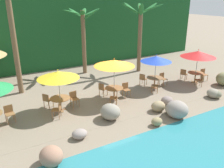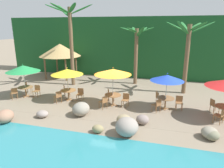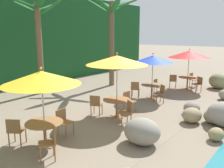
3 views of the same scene
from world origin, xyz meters
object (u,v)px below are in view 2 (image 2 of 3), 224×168
object	(u,v)px
palapa_hut	(60,50)
chair_red_inland	(214,105)
dining_table_green	(25,89)
chair_orange_seaward	(126,99)
chair_green_seaward	(37,90)
dining_table_yellow	(68,92)
chair_blue_left	(157,104)
chair_red_left	(220,115)
chair_green_left	(14,93)
palm_tree_second	(136,46)
umbrella_green	(23,68)
chair_yellow_left	(58,96)
umbrella_blue	(167,78)
chair_blue_seaward	(179,102)
dining_table_blue	(165,100)
palm_tree_third	(188,45)
chair_orange_inland	(110,94)
chair_green_inland	(28,87)
chair_yellow_inland	(66,90)
umbrella_orange	(113,72)
chair_blue_inland	(159,97)
palm_tree_nearest	(70,30)
chair_yellow_seaward	(80,93)
umbrella_yellow	(67,72)
dining_table_orange	(113,96)
chair_orange_left	(104,101)

from	to	relation	value
palapa_hut	chair_red_inland	bearing A→B (deg)	-22.70
dining_table_green	chair_orange_seaward	xyz separation A→B (m)	(7.60, 0.07, -0.10)
chair_green_seaward	dining_table_yellow	bearing A→B (deg)	-0.48
chair_blue_left	chair_red_left	bearing A→B (deg)	-10.83
chair_green_left	chair_red_left	xyz separation A→B (m)	(13.40, -0.24, 0.00)
dining_table_green	palm_tree_second	distance (m)	9.76
umbrella_green	chair_yellow_left	bearing A→B (deg)	-11.14
umbrella_blue	chair_blue_seaward	bearing A→B (deg)	9.83
chair_green_left	dining_table_blue	distance (m)	10.56
palapa_hut	palm_tree_third	bearing A→B (deg)	-9.58
chair_orange_inland	umbrella_green	bearing A→B (deg)	-172.92
chair_red_left	umbrella_green	bearing A→B (deg)	175.58
chair_green_inland	palm_tree_second	size ratio (longest dim) A/B	0.17
chair_green_seaward	chair_yellow_inland	distance (m)	2.14
umbrella_orange	chair_blue_inland	size ratio (longest dim) A/B	2.97
chair_yellow_inland	palm_tree_third	size ratio (longest dim) A/B	0.16
chair_blue_seaward	chair_red_inland	distance (m)	2.00
dining_table_yellow	chair_blue_left	world-z (taller)	chair_blue_left
chair_green_inland	palm_tree_nearest	distance (m)	5.83
chair_yellow_seaward	chair_orange_seaward	size ratio (longest dim) A/B	1.00
chair_green_inland	palm_tree_third	distance (m)	12.72
umbrella_green	umbrella_yellow	size ratio (longest dim) A/B	1.05
chair_blue_left	umbrella_yellow	bearing A→B (deg)	175.12
chair_orange_inland	chair_blue_inland	xyz separation A→B (m)	(3.33, 0.30, 0.00)
dining_table_blue	palapa_hut	xyz separation A→B (m)	(-10.50, 5.72, 2.18)
dining_table_green	chair_blue_left	xyz separation A→B (m)	(9.67, -0.37, -0.10)
dining_table_green	chair_green_left	xyz separation A→B (m)	(-0.38, -0.76, -0.10)
chair_green_left	dining_table_orange	xyz separation A→B (m)	(7.13, 0.81, 0.10)
dining_table_green	chair_red_left	bearing A→B (deg)	-4.42
umbrella_blue	chair_blue_left	bearing A→B (deg)	-121.81
dining_table_orange	chair_red_left	xyz separation A→B (m)	(6.27, -1.05, -0.10)
chair_orange_seaward	palm_tree_second	xyz separation A→B (m)	(-0.30, 5.74, 2.94)
palm_tree_nearest	dining_table_green	bearing A→B (deg)	-116.45
umbrella_yellow	palapa_hut	world-z (taller)	palapa_hut
umbrella_yellow	chair_orange_seaward	bearing A→B (deg)	-1.36
umbrella_yellow	chair_yellow_left	size ratio (longest dim) A/B	2.73
chair_yellow_inland	umbrella_green	bearing A→B (deg)	-164.15
umbrella_orange	palm_tree_nearest	world-z (taller)	palm_tree_nearest
chair_blue_seaward	palm_tree_second	xyz separation A→B (m)	(-3.66, 5.31, 2.94)
umbrella_yellow	chair_orange_seaward	size ratio (longest dim) A/B	2.73
chair_yellow_inland	palm_tree_nearest	distance (m)	5.37
umbrella_yellow	chair_orange_inland	distance (m)	3.34
palm_tree_second	chair_red_left	bearing A→B (deg)	-50.03
umbrella_yellow	chair_blue_left	bearing A→B (deg)	-4.88
chair_green_seaward	chair_blue_seaward	bearing A→B (deg)	1.80
chair_orange_left	chair_red_inland	world-z (taller)	same
dining_table_blue	chair_red_left	world-z (taller)	chair_red_left
chair_orange_seaward	chair_red_left	size ratio (longest dim) A/B	1.00
umbrella_orange	chair_orange_inland	distance (m)	1.97
chair_orange_left	chair_blue_left	size ratio (longest dim) A/B	1.00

